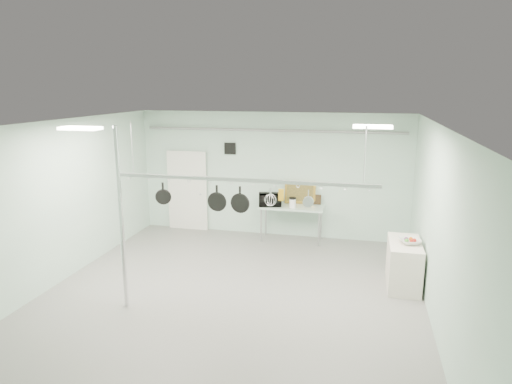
% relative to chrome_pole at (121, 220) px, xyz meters
% --- Properties ---
extents(floor, '(8.00, 8.00, 0.00)m').
position_rel_chrome_pole_xyz_m(floor, '(1.70, 0.60, -1.60)').
color(floor, gray).
rests_on(floor, ground).
extents(ceiling, '(7.00, 8.00, 0.02)m').
position_rel_chrome_pole_xyz_m(ceiling, '(1.70, 0.60, 1.59)').
color(ceiling, silver).
rests_on(ceiling, back_wall).
extents(back_wall, '(7.00, 0.02, 3.20)m').
position_rel_chrome_pole_xyz_m(back_wall, '(1.70, 4.59, 0.00)').
color(back_wall, silver).
rests_on(back_wall, floor).
extents(right_wall, '(0.02, 8.00, 3.20)m').
position_rel_chrome_pole_xyz_m(right_wall, '(5.19, 0.60, 0.00)').
color(right_wall, silver).
rests_on(right_wall, floor).
extents(door, '(1.10, 0.10, 2.20)m').
position_rel_chrome_pole_xyz_m(door, '(-0.60, 4.54, -0.55)').
color(door, silver).
rests_on(door, floor).
extents(wall_vent, '(0.30, 0.04, 0.30)m').
position_rel_chrome_pole_xyz_m(wall_vent, '(0.60, 4.57, 0.65)').
color(wall_vent, black).
rests_on(wall_vent, back_wall).
extents(conduit_pipe, '(6.60, 0.07, 0.07)m').
position_rel_chrome_pole_xyz_m(conduit_pipe, '(1.70, 4.50, 1.15)').
color(conduit_pipe, gray).
rests_on(conduit_pipe, back_wall).
extents(chrome_pole, '(0.08, 0.08, 3.20)m').
position_rel_chrome_pole_xyz_m(chrome_pole, '(0.00, 0.00, 0.00)').
color(chrome_pole, silver).
rests_on(chrome_pole, floor).
extents(prep_table, '(1.60, 0.70, 0.91)m').
position_rel_chrome_pole_xyz_m(prep_table, '(2.30, 4.20, -0.77)').
color(prep_table, '#A9C7B5').
rests_on(prep_table, floor).
extents(side_cabinet, '(0.60, 1.20, 0.90)m').
position_rel_chrome_pole_xyz_m(side_cabinet, '(4.85, 2.00, -1.15)').
color(side_cabinet, beige).
rests_on(side_cabinet, floor).
extents(pot_rack, '(4.80, 0.06, 1.00)m').
position_rel_chrome_pole_xyz_m(pot_rack, '(1.90, 0.90, 0.63)').
color(pot_rack, '#B7B7BC').
rests_on(pot_rack, ceiling).
extents(light_panel_left, '(0.65, 0.30, 0.05)m').
position_rel_chrome_pole_xyz_m(light_panel_left, '(-0.50, -0.20, 1.56)').
color(light_panel_left, white).
rests_on(light_panel_left, ceiling).
extents(light_panel_right, '(0.65, 0.30, 0.05)m').
position_rel_chrome_pole_xyz_m(light_panel_right, '(4.10, 1.20, 1.56)').
color(light_panel_right, white).
rests_on(light_panel_right, ceiling).
extents(microwave, '(0.63, 0.50, 0.31)m').
position_rel_chrome_pole_xyz_m(microwave, '(1.77, 4.11, -0.54)').
color(microwave, black).
rests_on(microwave, prep_table).
extents(coffee_canister, '(0.21, 0.21, 0.22)m').
position_rel_chrome_pole_xyz_m(coffee_canister, '(2.35, 4.02, -0.58)').
color(coffee_canister, white).
rests_on(coffee_canister, prep_table).
extents(painting_large, '(0.79, 0.18, 0.58)m').
position_rel_chrome_pole_xyz_m(painting_large, '(2.46, 4.50, -0.41)').
color(painting_large, '#BB8A32').
rests_on(painting_large, prep_table).
extents(painting_small, '(0.30, 0.09, 0.25)m').
position_rel_chrome_pole_xyz_m(painting_small, '(2.85, 4.50, -0.57)').
color(painting_small, black).
rests_on(painting_small, prep_table).
extents(fruit_bowl, '(0.48, 0.48, 0.10)m').
position_rel_chrome_pole_xyz_m(fruit_bowl, '(4.92, 1.94, -0.65)').
color(fruit_bowl, silver).
rests_on(fruit_bowl, side_cabinet).
extents(skillet_left, '(0.30, 0.14, 0.40)m').
position_rel_chrome_pole_xyz_m(skillet_left, '(0.38, 0.90, 0.29)').
color(skillet_left, black).
rests_on(skillet_left, pot_rack).
extents(skillet_mid, '(0.36, 0.07, 0.50)m').
position_rel_chrome_pole_xyz_m(skillet_mid, '(1.43, 0.90, 0.24)').
color(skillet_mid, black).
rests_on(skillet_mid, pot_rack).
extents(skillet_right, '(0.36, 0.10, 0.49)m').
position_rel_chrome_pole_xyz_m(skillet_right, '(1.86, 0.90, 0.24)').
color(skillet_right, black).
rests_on(skillet_right, pot_rack).
extents(whisk, '(0.23, 0.23, 0.35)m').
position_rel_chrome_pole_xyz_m(whisk, '(2.42, 0.90, 0.31)').
color(whisk, silver).
rests_on(whisk, pot_rack).
extents(grater, '(0.10, 0.04, 0.23)m').
position_rel_chrome_pole_xyz_m(grater, '(2.61, 0.90, 0.37)').
color(grater, yellow).
rests_on(grater, pot_rack).
extents(saucepan, '(0.21, 0.15, 0.32)m').
position_rel_chrome_pole_xyz_m(saucepan, '(3.09, 0.90, 0.33)').
color(saucepan, '#A3A2A7').
rests_on(saucepan, pot_rack).
extents(fruit_cluster, '(0.24, 0.24, 0.09)m').
position_rel_chrome_pole_xyz_m(fruit_cluster, '(4.92, 1.94, -0.61)').
color(fruit_cluster, '#A1180E').
rests_on(fruit_cluster, fruit_bowl).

